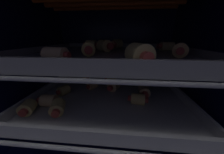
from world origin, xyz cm
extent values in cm
cube|color=#0C1138|center=(0.00, 0.00, -0.60)|extent=(51.11, 44.23, 1.20)
cube|color=#0C1138|center=(0.00, 21.51, 19.15)|extent=(51.11, 1.20, 38.29)
cube|color=#0C1138|center=(-24.96, 0.00, 19.15)|extent=(1.20, 41.83, 38.29)
cube|color=#0C1138|center=(24.96, 0.00, 19.15)|extent=(1.20, 41.83, 38.29)
cylinder|color=#F25919|center=(0.00, 4.60, 35.44)|extent=(38.97, 1.24, 1.24)
cylinder|color=#F25919|center=(0.00, 9.20, 35.44)|extent=(38.97, 1.24, 1.24)
cylinder|color=#B7B7BC|center=(-22.91, 0.00, 9.41)|extent=(0.77, 40.99, 0.77)
cylinder|color=#B7B7BC|center=(22.91, 0.00, 9.41)|extent=(0.77, 40.99, 0.77)
cylinder|color=#B7B7BC|center=(0.00, -18.45, 9.41)|extent=(45.83, 0.77, 0.77)
cylinder|color=#B7B7BC|center=(0.00, -14.35, 9.41)|extent=(45.83, 0.77, 0.77)
cylinder|color=#B7B7BC|center=(0.00, -10.25, 9.41)|extent=(45.83, 0.77, 0.77)
cylinder|color=#B7B7BC|center=(0.00, -6.15, 9.41)|extent=(45.83, 0.77, 0.77)
cylinder|color=#B7B7BC|center=(0.00, -2.05, 9.41)|extent=(45.83, 0.77, 0.77)
cylinder|color=#B7B7BC|center=(0.00, 2.05, 9.41)|extent=(45.83, 0.77, 0.77)
cylinder|color=#B7B7BC|center=(0.00, 6.15, 9.41)|extent=(45.83, 0.77, 0.77)
cylinder|color=#B7B7BC|center=(0.00, 10.25, 9.41)|extent=(45.83, 0.77, 0.77)
cylinder|color=#B7B7BC|center=(0.00, 14.35, 9.41)|extent=(45.83, 0.77, 0.77)
cylinder|color=#B7B7BC|center=(0.00, 18.45, 9.41)|extent=(45.83, 0.77, 0.77)
cube|color=silver|center=(0.00, 0.00, 10.21)|extent=(40.72, 35.60, 0.82)
cube|color=silver|center=(0.00, -17.40, 11.62)|extent=(40.72, 0.80, 1.99)
cube|color=silver|center=(0.00, 17.40, 11.62)|extent=(40.72, 0.80, 1.99)
cube|color=silver|center=(-19.96, 0.00, 11.62)|extent=(0.80, 35.60, 1.99)
cube|color=silver|center=(19.96, 0.00, 11.62)|extent=(0.80, 35.60, 1.99)
cylinder|color=#D7C073|center=(-10.59, -11.33, 12.09)|extent=(3.87, 4.07, 2.94)
cylinder|color=#B23D38|center=(-11.28, -9.35, 12.09)|extent=(1.81, 1.40, 1.60)
cylinder|color=#B23D38|center=(-9.89, -13.31, 12.09)|extent=(1.81, 1.40, 1.60)
cylinder|color=#E8BD83|center=(-14.18, -8.85, 12.08)|extent=(3.49, 3.06, 2.92)
cylinder|color=#B23D38|center=(-16.44, -8.95, 12.08)|extent=(1.22, 1.42, 1.38)
cylinder|color=#B23D38|center=(-11.91, -8.76, 12.08)|extent=(1.22, 1.42, 1.38)
cylinder|color=#E4B979|center=(-6.08, 1.56, 11.87)|extent=(3.68, 3.82, 2.50)
cylinder|color=#B23D38|center=(-5.11, 3.10, 11.87)|extent=(1.37, 1.22, 1.17)
cylinder|color=#B23D38|center=(-7.05, 0.01, 11.87)|extent=(1.37, 1.22, 1.17)
cylinder|color=#DFBD84|center=(0.99, 1.10, 12.20)|extent=(4.17, 4.20, 3.16)
cylinder|color=#B23D38|center=(0.14, -0.90, 12.20)|extent=(1.86, 1.64, 1.55)
cylinder|color=#B23D38|center=(1.84, 3.10, 12.20)|extent=(1.86, 1.64, 1.55)
cylinder|color=#D5C074|center=(-17.21, -11.97, 12.07)|extent=(3.59, 3.54, 2.90)
cylinder|color=#B23D38|center=(-17.72, -10.25, 12.07)|extent=(1.74, 1.18, 1.59)
cylinder|color=#B23D38|center=(-16.69, -13.68, 12.07)|extent=(1.74, 1.18, 1.59)
cylinder|color=#E7C476|center=(7.60, -6.11, 12.00)|extent=(3.66, 3.21, 2.76)
cylinder|color=#B23D38|center=(5.55, -5.81, 12.00)|extent=(1.04, 1.52, 1.41)
cylinder|color=#B23D38|center=(9.65, -6.41, 12.00)|extent=(1.04, 1.52, 1.41)
cylinder|color=#D5B080|center=(9.94, -1.43, 12.16)|extent=(3.31, 4.18, 3.07)
cylinder|color=#B23D38|center=(10.09, 1.05, 12.16)|extent=(1.78, 1.07, 1.73)
cylinder|color=#B23D38|center=(9.78, -3.91, 12.16)|extent=(1.78, 1.07, 1.73)
cylinder|color=#EABD81|center=(-11.54, 10.71, 12.23)|extent=(4.58, 4.59, 3.22)
cylinder|color=#B23D38|center=(-10.10, 9.05, 12.23)|extent=(1.90, 1.85, 1.55)
cylinder|color=#B23D38|center=(-12.98, 12.37, 12.23)|extent=(1.90, 1.85, 1.55)
cylinder|color=#DBC56F|center=(-13.53, -3.03, 11.98)|extent=(3.77, 3.82, 2.72)
cylinder|color=#B23D38|center=(-14.41, -4.56, 11.98)|extent=(1.43, 1.21, 1.27)
cylinder|color=#B23D38|center=(-12.66, -1.51, 11.98)|extent=(1.43, 1.21, 1.27)
cylinder|color=#DBC56F|center=(-0.79, 8.81, 12.23)|extent=(3.98, 3.97, 3.21)
cylinder|color=#B23D38|center=(-2.74, 8.25, 12.23)|extent=(1.22, 1.64, 1.46)
cylinder|color=#B23D38|center=(1.17, 9.38, 12.23)|extent=(1.22, 1.64, 1.46)
cylinder|color=#B7B7BC|center=(-22.91, 0.00, 21.51)|extent=(0.67, 40.99, 0.67)
cylinder|color=#B7B7BC|center=(22.91, 0.00, 21.51)|extent=(0.67, 40.99, 0.67)
cylinder|color=#B7B7BC|center=(0.00, -18.22, 21.51)|extent=(45.83, 0.67, 0.67)
cylinder|color=#B7B7BC|center=(0.00, -13.66, 21.51)|extent=(45.83, 0.67, 0.67)
cylinder|color=#B7B7BC|center=(0.00, -9.11, 21.51)|extent=(45.83, 0.67, 0.67)
cylinder|color=#B7B7BC|center=(0.00, -4.55, 21.51)|extent=(45.83, 0.67, 0.67)
cylinder|color=#B7B7BC|center=(0.00, 0.00, 21.51)|extent=(45.83, 0.67, 0.67)
cylinder|color=#B7B7BC|center=(0.00, 4.55, 21.51)|extent=(45.83, 0.67, 0.67)
cylinder|color=#B7B7BC|center=(0.00, 9.11, 21.51)|extent=(45.83, 0.67, 0.67)
cylinder|color=#B7B7BC|center=(0.00, 13.66, 21.51)|extent=(45.83, 0.67, 0.67)
cylinder|color=#B7B7BC|center=(0.00, 18.22, 21.51)|extent=(45.83, 0.67, 0.67)
cube|color=gray|center=(0.00, 0.00, 22.31)|extent=(40.72, 35.60, 0.92)
cube|color=gray|center=(0.00, -17.40, 23.50)|extent=(40.72, 0.80, 1.47)
cube|color=gray|center=(0.00, 17.40, 23.50)|extent=(40.72, 0.80, 1.47)
cube|color=gray|center=(-19.96, 0.00, 23.50)|extent=(0.80, 35.60, 1.47)
cube|color=gray|center=(19.96, 0.00, 23.50)|extent=(0.80, 35.60, 1.47)
cylinder|color=#DEC470|center=(-4.28, -6.03, 24.22)|extent=(3.78, 4.08, 2.91)
cylinder|color=#B23D38|center=(-4.94, -3.88, 24.22)|extent=(1.91, 1.56, 1.66)
cylinder|color=#B23D38|center=(-3.62, -8.18, 24.22)|extent=(1.91, 1.56, 1.66)
cylinder|color=#D5BF76|center=(5.68, -14.57, 24.35)|extent=(4.07, 4.39, 3.18)
cylinder|color=#B23D38|center=(5.03, -12.33, 24.35)|extent=(1.67, 1.38, 1.45)
cylinder|color=#B23D38|center=(6.33, -16.81, 24.35)|extent=(1.67, 1.38, 1.45)
cylinder|color=#DAC87E|center=(-7.36, 7.71, 24.25)|extent=(3.58, 3.25, 2.98)
cylinder|color=#B23D38|center=(-5.14, 7.53, 24.25)|extent=(1.21, 1.45, 1.36)
cylinder|color=#B23D38|center=(-9.57, 7.90, 24.25)|extent=(1.21, 1.45, 1.36)
cylinder|color=#D9BE72|center=(-1.92, 1.73, 24.38)|extent=(4.90, 4.97, 3.23)
cylinder|color=#B23D38|center=(-0.44, -0.06, 24.38)|extent=(1.93, 1.81, 1.78)
cylinder|color=#B23D38|center=(-3.41, 3.52, 24.38)|extent=(1.93, 1.81, 1.78)
cylinder|color=#E2C87C|center=(17.03, 5.84, 24.06)|extent=(4.38, 3.32, 2.59)
cylinder|color=#B23D38|center=(14.56, 5.34, 24.06)|extent=(1.36, 1.67, 1.48)
cylinder|color=#B23D38|center=(19.49, 6.34, 24.06)|extent=(1.36, 1.67, 1.48)
cylinder|color=#D6BE74|center=(1.40, 12.67, 24.37)|extent=(4.32, 4.32, 3.22)
cylinder|color=#B23D38|center=(0.13, 11.37, 24.37)|extent=(1.74, 1.73, 1.71)
cylinder|color=#B23D38|center=(2.67, 13.96, 24.37)|extent=(1.74, 1.73, 1.71)
cylinder|color=#DDB472|center=(15.33, -6.08, 24.19)|extent=(4.07, 4.39, 2.86)
cylinder|color=#B23D38|center=(16.28, -4.00, 24.19)|extent=(1.73, 1.54, 1.42)
cylinder|color=#B23D38|center=(14.37, -8.15, 24.19)|extent=(1.73, 1.54, 1.42)
cylinder|color=#D7B187|center=(-7.67, -13.26, 23.98)|extent=(3.97, 3.01, 2.44)
cylinder|color=#B23D38|center=(-5.51, -13.62, 23.98)|extent=(0.93, 1.23, 1.12)
cylinder|color=#B23D38|center=(-9.82, -12.89, 23.98)|extent=(0.93, 1.23, 1.12)
cylinder|color=#E6BC78|center=(-1.74, 9.07, 24.03)|extent=(4.48, 3.46, 2.53)
cylinder|color=#B23D38|center=(0.68, 8.42, 24.03)|extent=(1.39, 1.70, 1.48)
cylinder|color=#B23D38|center=(-4.17, 9.71, 24.03)|extent=(1.39, 1.70, 1.48)
camera|label=1|loc=(3.26, -30.68, 26.73)|focal=17.60mm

